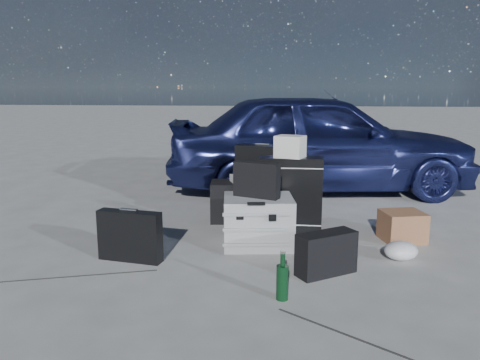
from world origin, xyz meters
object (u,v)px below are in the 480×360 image
Objects in this scene: pelican_case at (258,221)px; suitcase_right at (290,194)px; briefcase at (130,236)px; cardboard_box at (402,226)px; green_bottle at (282,276)px; suitcase_left at (262,179)px; duffel_bag at (250,201)px; car at (318,141)px.

suitcase_right is (0.26, 0.44, 0.14)m from pelican_case.
suitcase_right is at bearing 51.68° from pelican_case.
pelican_case is 1.06m from briefcase.
green_bottle is (-1.01, -1.28, 0.02)m from cardboard_box.
green_bottle is (0.23, -1.02, -0.05)m from pelican_case.
suitcase_left reaches higher than cardboard_box.
cardboard_box is at bearing -11.24° from suitcase_right.
suitcase_right is 0.51m from duffel_bag.
car is 2.30m from pelican_case.
duffel_bag is (-0.09, -0.34, -0.16)m from suitcase_left.
suitcase_left is (0.91, 1.55, 0.16)m from briefcase.
car is 3.26m from green_bottle.
cardboard_box is 1.63m from green_bottle.
briefcase is 0.64× the size of duffel_bag.
car is 5.46× the size of suitcase_right.
green_bottle is (1.17, -0.55, -0.04)m from briefcase.
car is at bearing 108.27° from cardboard_box.
suitcase_left is at bearing 68.84° from duffel_bag.
briefcase is at bearing 141.04° from car.
car is at bearing 72.36° from suitcase_left.
briefcase is 1.52m from suitcase_right.
pelican_case is (-0.60, -2.18, -0.43)m from car.
duffel_bag reaches higher than cardboard_box.
suitcase_left is 1.53m from cardboard_box.
car is 1.30m from suitcase_left.
duffel_bag is 1.79m from green_bottle.
duffel_bag is at bearing 101.51° from green_bottle.
green_bottle is at bearing -91.77° from suitcase_right.
suitcase_left is 0.92× the size of duffel_bag.
pelican_case is 0.80× the size of suitcase_left.
car reaches higher than duffel_bag.
briefcase and duffel_bag have the same top height.
suitcase_left is at bearing 141.18° from car.
suitcase_left is 2.13m from green_bottle.
car is at bearing 57.17° from duffel_bag.
car is 2.09m from cardboard_box.
car is 1.68m from duffel_bag.
green_bottle is at bearing -84.41° from duffel_bag.
suitcase_right is 1.01m from cardboard_box.
suitcase_left is 2.10× the size of cardboard_box.
duffel_bag is (-0.13, 0.73, -0.01)m from pelican_case.
cardboard_box is (0.63, -1.92, -0.51)m from car.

